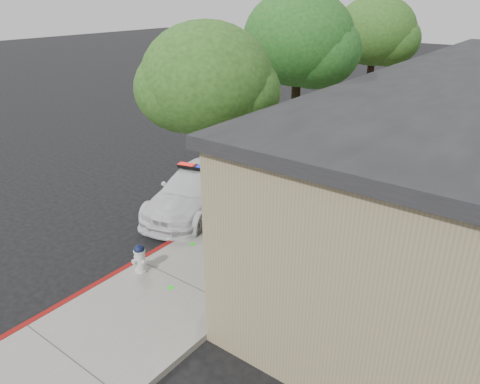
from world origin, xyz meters
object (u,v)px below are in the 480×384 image
object	(u,v)px
street_tree_mid	(300,43)
street_tree_far	(375,34)
fire_hydrant	(140,258)
police_car	(197,189)
street_tree_near	(207,85)

from	to	relation	value
street_tree_mid	street_tree_far	size ratio (longest dim) A/B	1.03
fire_hydrant	police_car	bearing A→B (deg)	118.70
street_tree_mid	street_tree_far	bearing A→B (deg)	91.19
fire_hydrant	street_tree_far	distance (m)	13.48
street_tree_near	street_tree_mid	distance (m)	4.43
street_tree_near	street_tree_mid	size ratio (longest dim) A/B	0.89
fire_hydrant	street_tree_near	distance (m)	4.39
fire_hydrant	street_tree_near	world-z (taller)	street_tree_near
fire_hydrant	street_tree_mid	world-z (taller)	street_tree_mid
police_car	street_tree_mid	xyz separation A→B (m)	(1.77, 2.87, 4.24)
police_car	street_tree_near	size ratio (longest dim) A/B	0.89
fire_hydrant	street_tree_near	size ratio (longest dim) A/B	0.13
fire_hydrant	street_tree_far	world-z (taller)	street_tree_far
fire_hydrant	street_tree_mid	bearing A→B (deg)	94.10
police_car	street_tree_near	distance (m)	4.40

